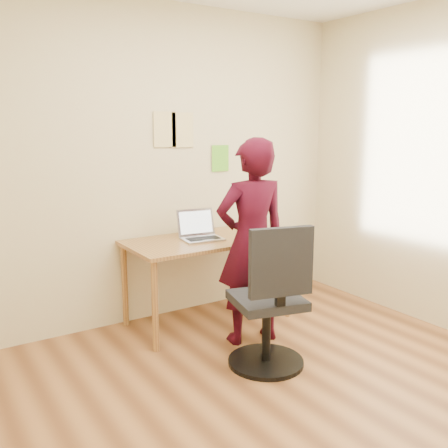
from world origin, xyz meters
TOP-DOWN VIEW (x-y plane):
  - room at (0.00, 0.00)m, footprint 3.58×3.58m
  - desk at (0.17, 1.38)m, footprint 1.40×0.70m
  - laptop at (0.11, 1.41)m, footprint 0.37×0.34m
  - paper_sheet at (0.65, 1.28)m, footprint 0.24×0.31m
  - phone at (0.42, 1.17)m, footprint 0.10×0.13m
  - wall_note_left at (-0.04, 1.74)m, footprint 0.21×0.00m
  - wall_note_mid at (0.13, 1.74)m, footprint 0.21×0.00m
  - wall_note_right at (0.52, 1.74)m, footprint 0.18×0.00m
  - office_chair at (0.08, 0.39)m, footprint 0.56×0.57m
  - person at (0.24, 0.86)m, footprint 0.64×0.47m

SIDE VIEW (x-z plane):
  - office_chair at x=0.08m, z-range -0.08..0.97m
  - desk at x=0.17m, z-range 0.28..1.02m
  - paper_sheet at x=0.65m, z-range 0.74..0.74m
  - phone at x=0.42m, z-range 0.74..0.75m
  - laptop at x=0.11m, z-range 0.67..0.91m
  - person at x=0.24m, z-range 0.00..1.60m
  - room at x=0.00m, z-range -0.04..2.74m
  - wall_note_right at x=0.52m, z-range 1.27..1.51m
  - wall_note_mid at x=0.13m, z-range 1.50..1.80m
  - wall_note_left at x=-0.04m, z-range 1.50..1.80m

